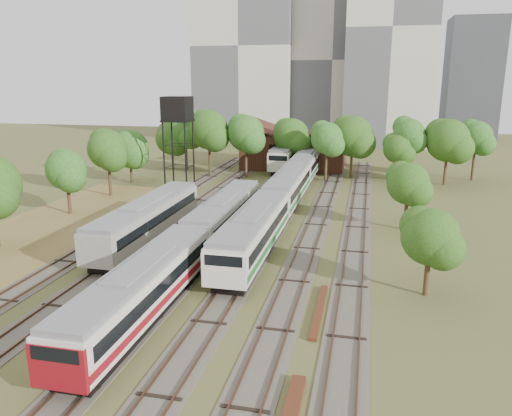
# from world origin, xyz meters

# --- Properties ---
(ground) EXTENTS (240.00, 240.00, 0.00)m
(ground) POSITION_xyz_m (0.00, 0.00, 0.00)
(ground) COLOR #475123
(ground) RESTS_ON ground
(tracks) EXTENTS (24.60, 80.00, 0.19)m
(tracks) POSITION_xyz_m (-0.67, 25.00, 0.04)
(tracks) COLOR #4C473D
(tracks) RESTS_ON ground
(railcar_red_set) EXTENTS (2.80, 34.57, 3.46)m
(railcar_red_set) POSITION_xyz_m (-2.00, 11.65, 1.83)
(railcar_red_set) COLOR black
(railcar_red_set) RESTS_ON ground
(railcar_green_set) EXTENTS (3.03, 52.08, 3.75)m
(railcar_green_set) POSITION_xyz_m (2.00, 32.37, 1.98)
(railcar_green_set) COLOR black
(railcar_green_set) RESTS_ON ground
(railcar_rear) EXTENTS (3.21, 16.08, 3.97)m
(railcar_rear) POSITION_xyz_m (-2.00, 55.94, 2.10)
(railcar_rear) COLOR black
(railcar_rear) RESTS_ON ground
(old_grey_coach) EXTENTS (2.93, 18.00, 3.62)m
(old_grey_coach) POSITION_xyz_m (-8.00, 16.78, 1.98)
(old_grey_coach) COLOR black
(old_grey_coach) RESTS_ON ground
(water_tower) EXTENTS (3.43, 3.43, 11.85)m
(water_tower) POSITION_xyz_m (-13.28, 38.20, 9.99)
(water_tower) COLOR black
(water_tower) RESTS_ON ground
(rail_pile_far) EXTENTS (0.46, 7.37, 0.24)m
(rail_pile_far) POSITION_xyz_m (8.20, 6.07, 0.12)
(rail_pile_far) COLOR #562A18
(rail_pile_far) RESTS_ON ground
(maintenance_shed) EXTENTS (16.45, 11.55, 7.58)m
(maintenance_shed) POSITION_xyz_m (-1.00, 57.98, 2.91)
(maintenance_shed) COLOR #3A1D15
(maintenance_shed) RESTS_ON ground
(tree_band_left) EXTENTS (8.30, 65.68, 8.13)m
(tree_band_left) POSITION_xyz_m (-19.85, 22.85, 5.07)
(tree_band_left) COLOR #382616
(tree_band_left) RESTS_ON ground
(tree_band_far) EXTENTS (47.71, 11.00, 9.75)m
(tree_band_far) POSITION_xyz_m (1.73, 49.68, 6.26)
(tree_band_far) COLOR #382616
(tree_band_far) RESTS_ON ground
(tree_band_right) EXTENTS (4.26, 41.54, 6.82)m
(tree_band_right) POSITION_xyz_m (14.63, 29.11, 4.46)
(tree_band_right) COLOR #382616
(tree_band_right) RESTS_ON ground
(tower_left) EXTENTS (22.00, 16.00, 42.00)m
(tower_left) POSITION_xyz_m (-18.00, 95.00, 21.00)
(tower_left) COLOR beige
(tower_left) RESTS_ON ground
(tower_centre) EXTENTS (20.00, 18.00, 36.00)m
(tower_centre) POSITION_xyz_m (2.00, 100.00, 18.00)
(tower_centre) COLOR #B1AAA0
(tower_centre) RESTS_ON ground
(tower_right) EXTENTS (18.00, 16.00, 48.00)m
(tower_right) POSITION_xyz_m (14.00, 92.00, 24.00)
(tower_right) COLOR beige
(tower_right) RESTS_ON ground
(tower_far_right) EXTENTS (12.00, 12.00, 28.00)m
(tower_far_right) POSITION_xyz_m (34.00, 110.00, 14.00)
(tower_far_right) COLOR #3C3E43
(tower_far_right) RESTS_ON ground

